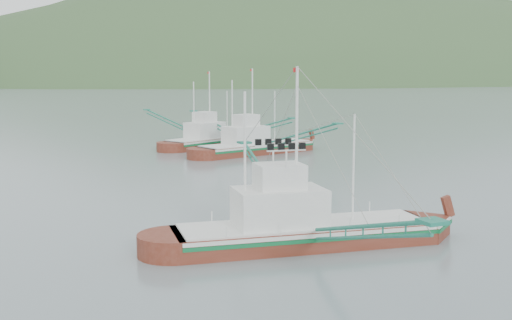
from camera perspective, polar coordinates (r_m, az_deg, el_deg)
name	(u,v)px	position (r m, az deg, el deg)	size (l,w,h in m)	color
ground	(302,234)	(34.14, 4.10, -6.60)	(1200.00, 1200.00, 0.00)	slate
main_boat	(301,215)	(31.62, 4.00, -4.89)	(13.25, 23.22, 9.45)	maroon
bg_boat_right	(255,137)	(66.77, -0.12, 2.07)	(13.44, 23.09, 9.52)	maroon
bg_boat_far	(212,130)	(73.54, -3.94, 2.69)	(13.51, 21.40, 9.21)	maroon
headland_right	(315,82)	(525.57, 5.29, 6.92)	(684.00, 432.00, 306.00)	#335129
ridge_distant	(29,81)	(591.00, -19.55, 6.61)	(960.00, 400.00, 240.00)	slate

